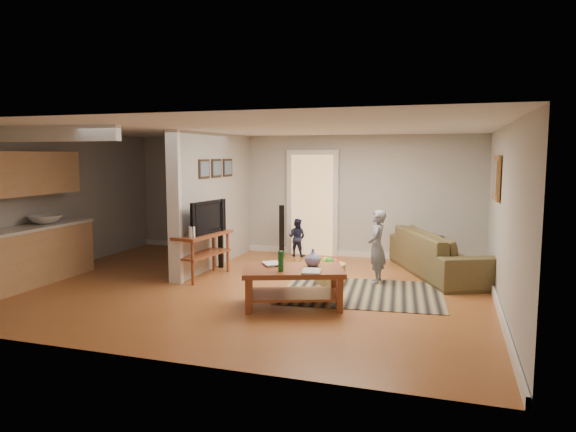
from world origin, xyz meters
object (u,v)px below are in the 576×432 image
Objects in this scene: child at (376,283)px; speaker_left at (221,244)px; toy_basket at (330,272)px; speaker_right at (282,231)px; tv_console at (204,237)px; coffee_table at (294,276)px; toddler at (297,256)px; sofa at (440,274)px.

speaker_left is at bearing -94.59° from child.
toy_basket is at bearing -69.42° from child.
toy_basket is (1.44, -1.83, -0.35)m from speaker_right.
tv_console reaches higher than child.
speaker_left is 2.30m from toy_basket.
tv_console is 2.23m from toy_basket.
speaker_right reaches higher than toy_basket.
speaker_left reaches higher than coffee_table.
toddler is (-1.17, 2.02, -0.19)m from toy_basket.
toy_basket is (-1.71, -1.20, 0.19)m from sofa.
coffee_table is 1.44m from toy_basket.
sofa is at bearing 53.94° from coffee_table.
tv_console is 1.05× the size of child.
speaker_right is (0.77, 1.29, 0.08)m from speaker_left.
toy_basket is 0.78m from child.
speaker_right reaches higher than tv_console.
toddler is at bearing 120.15° from toy_basket.
coffee_table is at bearing -57.18° from speaker_left.
speaker_right is at bearing 128.31° from toy_basket.
speaker_right is 1.37× the size of toddler.
coffee_table is 3.48m from speaker_right.
tv_console is at bearing 86.28° from sofa.
coffee_table is (-1.90, -2.61, 0.42)m from sofa.
coffee_table reaches higher than sofa.
speaker_left reaches higher than sofa.
sofa is at bearing 134.34° from child.
toy_basket is 0.42× the size of child.
child is (2.87, 0.52, -0.70)m from tv_console.
coffee_table is at bearing 113.20° from toddler.
speaker_left reaches higher than toddler.
speaker_right is 2.36m from toy_basket.
toddler is (-0.99, 3.43, -0.42)m from coffee_table.
sofa is 2.43× the size of speaker_right.
coffee_table reaches higher than child.
tv_console is (-1.97, 1.15, 0.27)m from coffee_table.
speaker_left is at bearing 61.93° from toddler.
coffee_table is at bearing -22.30° from tv_console.
speaker_right is 2.73m from child.
speaker_right reaches higher than toddler.
coffee_table is 1.30× the size of child.
toddler is (-1.89, 1.76, 0.00)m from child.
tv_console is at bearing -98.85° from speaker_left.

